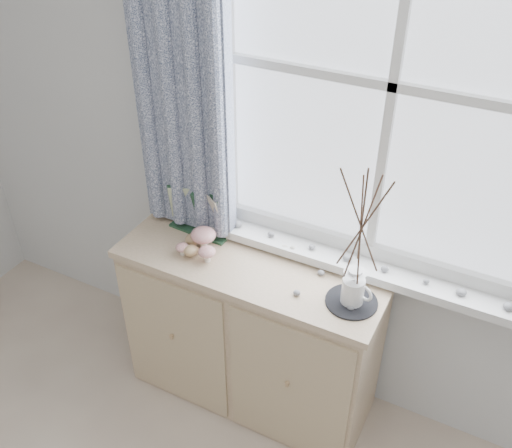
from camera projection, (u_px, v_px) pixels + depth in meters
name	position (u px, v px, depth m)	size (l,w,h in m)	color
sideboard	(251.00, 332.00, 2.70)	(1.20, 0.45, 0.85)	#D1AF92
botanical_book	(196.00, 213.00, 2.56)	(0.34, 0.13, 0.24)	#1E3E28
toadstool_cluster	(202.00, 241.00, 2.48)	(0.19, 0.17, 0.10)	silver
wooden_eggs	(192.00, 245.00, 2.51)	(0.10, 0.12, 0.08)	tan
songbird_figurine	(285.00, 250.00, 2.48)	(0.11, 0.05, 0.06)	silver
crocheted_doily	(351.00, 302.00, 2.25)	(0.21, 0.21, 0.01)	black
twig_pitcher	(362.00, 222.00, 2.03)	(0.31, 0.31, 0.68)	white
sideboard_pebbles	(316.00, 282.00, 2.34)	(0.33, 0.23, 0.02)	#97979A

